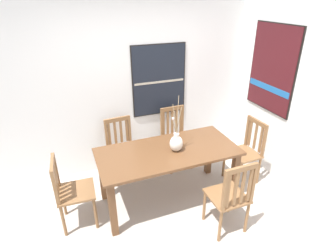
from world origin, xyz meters
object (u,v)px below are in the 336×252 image
Objects in this scene: centerpiece_vase at (176,142)px; chair_0 at (246,151)px; dining_table at (168,158)px; chair_2 at (230,196)px; chair_3 at (122,147)px; painting_on_side_wall at (272,69)px; chair_4 at (70,190)px; painting_on_back_wall at (159,80)px; chair_1 at (175,136)px.

centerpiece_vase is 0.72× the size of chair_0.
chair_2 reaches higher than dining_table.
centerpiece_vase is at bearing -57.64° from chair_3.
painting_on_side_wall is (1.26, 1.02, 1.09)m from chair_2.
chair_4 is (-1.32, 0.07, -0.40)m from centerpiece_vase.
chair_0 is 0.88× the size of painting_on_back_wall.
chair_0 is at bearing -44.19° from chair_1.
painting_on_side_wall reaches higher than centerpiece_vase.
chair_4 is at bearing -155.85° from chair_1.
chair_0 is 1.05× the size of chair_4.
dining_table is 1.24m from chair_0.
chair_0 is 0.98× the size of chair_2.
chair_1 is 0.99× the size of chair_2.
painting_on_side_wall is at bearing 28.62° from chair_0.
centerpiece_vase reaches higher than chair_3.
chair_1 is 0.92m from painting_on_back_wall.
painting_on_side_wall is (2.93, 0.23, 1.11)m from chair_4.
chair_1 is 1.82m from chair_4.
painting_on_back_wall reaches higher than centerpiece_vase.
chair_0 reaches higher than chair_4.
centerpiece_vase reaches higher than chair_4.
centerpiece_vase is at bearing -99.62° from painting_on_back_wall.
chair_2 is 1.85m from chair_4.
painting_on_back_wall reaches higher than chair_3.
dining_table is at bearing -171.61° from painting_on_side_wall.
chair_0 reaches higher than chair_3.
centerpiece_vase reaches higher than chair_0.
centerpiece_vase is 0.96m from chair_1.
chair_2 is (0.36, -0.73, -0.39)m from centerpiece_vase.
chair_2 is at bearing -140.82° from painting_on_side_wall.
dining_table is 1.31m from painting_on_back_wall.
chair_0 is at bearing -0.72° from chair_4.
chair_1 is 0.89× the size of painting_on_back_wall.
chair_1 is 1.54m from chair_2.
chair_4 is (-2.45, 0.03, -0.00)m from chair_0.
painting_on_side_wall is at bearing -14.06° from chair_3.
dining_table is at bearing 154.91° from centerpiece_vase.
chair_4 is at bearing -145.22° from painting_on_back_wall.
chair_3 is (-0.87, 0.02, -0.02)m from chair_1.
chair_1 is at bearing 67.14° from centerpiece_vase.
dining_table is at bearing 179.65° from chair_0.
chair_1 is 1.06× the size of chair_4.
chair_3 reaches higher than dining_table.
chair_4 reaches higher than dining_table.
chair_2 is at bearing -25.47° from chair_4.
chair_0 is (1.23, -0.01, -0.16)m from dining_table.
chair_4 is (-1.22, 0.02, -0.16)m from dining_table.
chair_4 is 0.74× the size of painting_on_side_wall.
chair_4 is 3.14m from painting_on_side_wall.
centerpiece_vase is at bearing -169.65° from painting_on_side_wall.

